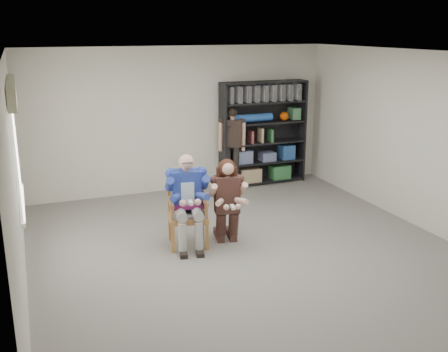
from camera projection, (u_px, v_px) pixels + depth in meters
name	position (u px, v px, depth m)	size (l,w,h in m)	color
room_shell	(254.00, 161.00, 7.03)	(6.00, 7.00, 2.80)	beige
floor	(253.00, 257.00, 7.41)	(6.00, 7.00, 0.01)	slate
window_left	(17.00, 146.00, 6.83)	(0.16, 2.00, 1.75)	silver
armchair	(188.00, 211.00, 7.67)	(0.62, 0.60, 1.07)	#AF6736
seated_man	(187.00, 201.00, 7.62)	(0.60, 0.83, 1.39)	navy
kneeling_woman	(227.00, 202.00, 7.73)	(0.53, 0.85, 1.27)	#39241D
bookshelf	(263.00, 133.00, 10.66)	(1.80, 0.38, 2.10)	black
standing_man	(232.00, 148.00, 10.38)	(0.50, 0.28, 1.63)	black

